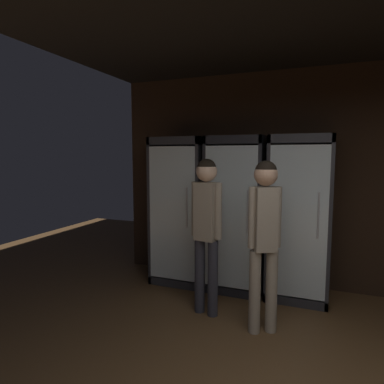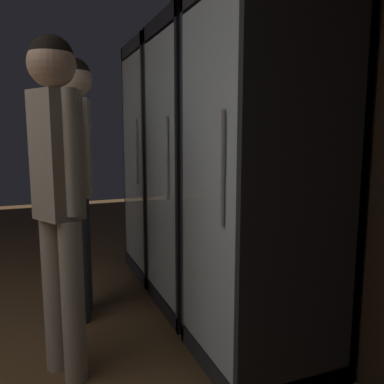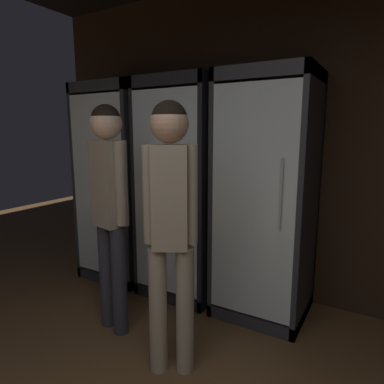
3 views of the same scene
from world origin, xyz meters
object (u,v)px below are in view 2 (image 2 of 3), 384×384
(shopper_near, at_px, (77,161))
(shopper_far, at_px, (57,175))
(cooler_far_left, at_px, (175,165))
(cooler_left, at_px, (211,171))
(cooler_center, at_px, (272,186))

(shopper_near, bearing_deg, shopper_far, -13.87)
(cooler_far_left, xyz_separation_m, shopper_far, (1.27, -1.03, 0.08))
(cooler_far_left, relative_size, shopper_near, 1.16)
(shopper_near, xyz_separation_m, shopper_far, (0.64, -0.16, -0.02))
(cooler_left, xyz_separation_m, cooler_center, (0.76, 0.00, -0.00))
(shopper_near, relative_size, shopper_far, 1.01)
(cooler_left, xyz_separation_m, shopper_far, (0.51, -1.03, 0.06))
(shopper_far, bearing_deg, cooler_center, 76.17)
(cooler_far_left, height_order, shopper_far, cooler_far_left)
(cooler_left, bearing_deg, shopper_far, -63.77)
(cooler_left, height_order, shopper_far, cooler_left)
(cooler_left, bearing_deg, shopper_near, -98.26)
(cooler_far_left, distance_m, cooler_left, 0.76)
(cooler_center, xyz_separation_m, shopper_far, (-0.25, -1.04, 0.07))
(shopper_far, bearing_deg, cooler_far_left, 140.91)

